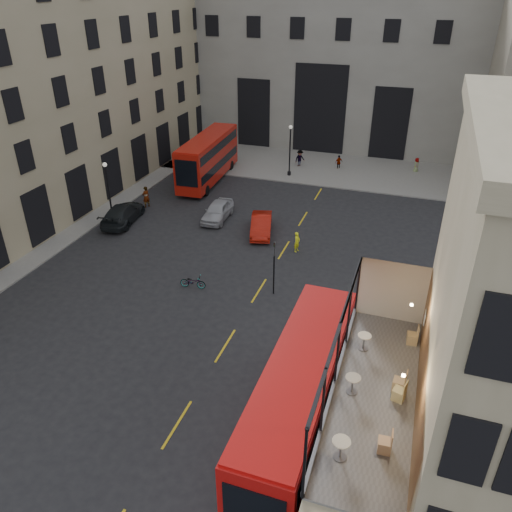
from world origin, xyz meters
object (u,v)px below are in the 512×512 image
(bicycle, at_px, (193,282))
(cafe_chair_b, at_px, (399,385))
(car_b, at_px, (261,225))
(cafe_table_near, at_px, (341,446))
(pedestrian_e, at_px, (146,197))
(cafe_chair_d, at_px, (412,338))
(cyclist, at_px, (297,242))
(pedestrian_d, at_px, (416,165))
(traffic_light_far, at_px, (185,162))
(car_c, at_px, (123,213))
(street_lamp_b, at_px, (290,154))
(pedestrian_b, at_px, (300,159))
(cafe_table_far, at_px, (364,340))
(bus_far, at_px, (208,156))
(pedestrian_a, at_px, (227,162))
(cafe_table_mid, at_px, (353,382))
(car_a, at_px, (218,211))
(bus_near, at_px, (300,397))
(street_lamp_a, at_px, (110,197))
(cafe_chair_c, at_px, (399,394))
(cafe_chair_a, at_px, (385,445))
(traffic_light_near, at_px, (274,261))
(pedestrian_c, at_px, (339,162))

(bicycle, xyz_separation_m, cafe_chair_b, (13.63, -10.48, 4.42))
(car_b, height_order, cafe_table_near, cafe_table_near)
(pedestrian_e, bearing_deg, cafe_chair_d, 76.25)
(cafe_table_near, bearing_deg, cyclist, 107.73)
(pedestrian_d, relative_size, cafe_chair_b, 1.73)
(traffic_light_far, relative_size, car_c, 0.70)
(cyclist, bearing_deg, cafe_chair_d, -133.41)
(street_lamp_b, distance_m, cafe_chair_b, 36.17)
(cyclist, distance_m, pedestrian_b, 19.58)
(pedestrian_e, relative_size, cafe_chair_b, 2.13)
(cafe_chair_b, bearing_deg, cafe_table_far, 128.77)
(bus_far, height_order, pedestrian_a, bus_far)
(cafe_table_mid, bearing_deg, car_a, 123.84)
(street_lamp_b, distance_m, cafe_table_far, 33.76)
(bus_near, xyz_separation_m, cafe_table_far, (2.23, 1.54, 2.47))
(street_lamp_a, xyz_separation_m, cafe_chair_c, (24.36, -18.01, 2.47))
(cafe_chair_a, bearing_deg, traffic_light_far, 125.94)
(traffic_light_near, xyz_separation_m, cafe_chair_b, (8.33, -11.54, 2.45))
(traffic_light_far, xyz_separation_m, car_c, (-1.30, -9.52, -1.63))
(street_lamp_a, xyz_separation_m, pedestrian_e, (0.95, 3.99, -1.42))
(cafe_chair_b, distance_m, cafe_chair_d, 3.05)
(pedestrian_e, bearing_deg, cafe_table_near, 65.16)
(bicycle, height_order, cafe_chair_d, cafe_chair_d)
(bus_far, relative_size, cafe_table_far, 16.44)
(pedestrian_b, height_order, cafe_table_far, cafe_table_far)
(pedestrian_d, bearing_deg, pedestrian_b, 95.30)
(street_lamp_b, relative_size, cafe_table_far, 7.62)
(pedestrian_c, distance_m, cafe_table_mid, 38.89)
(traffic_light_far, distance_m, car_c, 9.74)
(cafe_table_mid, height_order, cafe_chair_d, cafe_chair_d)
(cafe_table_near, bearing_deg, cafe_table_far, 90.64)
(street_lamp_a, relative_size, pedestrian_e, 2.73)
(car_b, bearing_deg, pedestrian_a, 106.00)
(pedestrian_a, height_order, pedestrian_c, same)
(pedestrian_d, distance_m, cafe_table_mid, 39.93)
(pedestrian_c, xyz_separation_m, cafe_chair_c, (8.86, -37.79, 4.08))
(cafe_table_mid, distance_m, cafe_chair_c, 1.71)
(street_lamp_a, height_order, pedestrian_c, street_lamp_a)
(traffic_light_far, bearing_deg, cafe_table_near, -56.34)
(street_lamp_a, distance_m, cafe_chair_c, 30.40)
(cafe_chair_c, distance_m, cafe_chair_d, 3.51)
(car_c, bearing_deg, cyclist, 170.19)
(pedestrian_c, relative_size, cafe_table_near, 2.09)
(bus_near, height_order, car_c, bus_near)
(car_a, relative_size, pedestrian_c, 2.89)
(pedestrian_d, bearing_deg, car_a, 133.63)
(street_lamp_a, height_order, cafe_table_mid, street_lamp_a)
(bicycle, bearing_deg, bus_far, 13.85)
(car_a, distance_m, cafe_table_near, 29.20)
(car_a, height_order, cafe_table_far, cafe_table_far)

